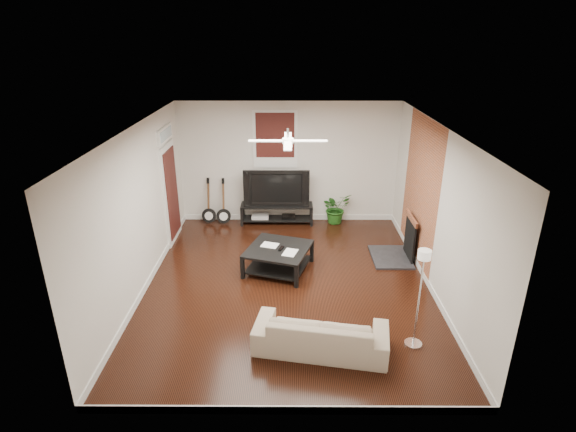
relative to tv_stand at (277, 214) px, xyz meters
name	(u,v)px	position (x,y,z in m)	size (l,w,h in m)	color
room	(288,211)	(0.27, -2.78, 1.17)	(5.01, 6.01, 2.81)	black
brick_accent	(420,192)	(2.76, -1.78, 1.17)	(0.02, 2.20, 2.80)	#AC5B37
fireplace	(400,237)	(2.47, -1.78, 0.23)	(0.80, 1.10, 0.92)	black
window_back	(275,140)	(-0.03, 0.19, 1.72)	(1.00, 0.06, 1.30)	#3A120F
door_left	(170,184)	(-2.19, -0.88, 1.02)	(0.08, 1.00, 2.50)	white
tv_stand	(277,214)	(0.00, 0.00, 0.00)	(1.67, 0.45, 0.47)	black
tv	(277,187)	(0.00, 0.02, 0.66)	(1.50, 0.20, 0.86)	black
coffee_table	(278,259)	(0.09, -2.26, 0.00)	(1.09, 1.09, 0.46)	black
sofa	(321,333)	(0.75, -4.58, 0.04)	(1.87, 0.73, 0.55)	tan
floor_lamp	(419,299)	(2.10, -4.48, 0.53)	(0.25, 0.25, 1.53)	white
potted_plant	(336,208)	(1.38, 0.04, 0.13)	(0.65, 0.56, 0.72)	#205919
guitar_left	(208,202)	(-1.59, -0.03, 0.31)	(0.34, 0.24, 1.08)	black
guitar_right	(223,202)	(-1.24, -0.06, 0.31)	(0.34, 0.24, 1.08)	black
ceiling_fan	(288,141)	(0.27, -2.78, 2.37)	(1.24, 1.24, 0.32)	white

